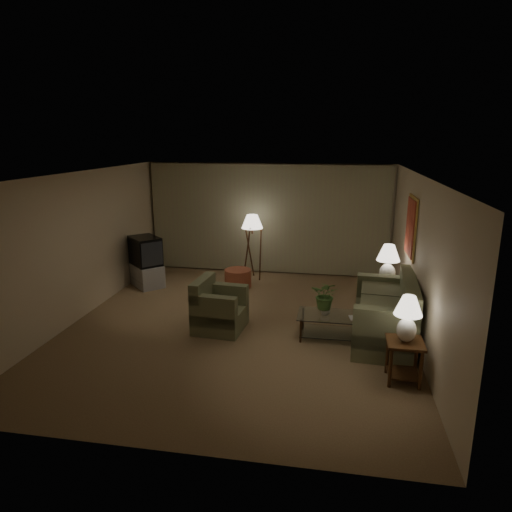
{
  "coord_description": "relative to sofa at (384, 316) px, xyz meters",
  "views": [
    {
      "loc": [
        1.63,
        -7.51,
        3.31
      ],
      "look_at": [
        0.2,
        0.6,
        1.15
      ],
      "focal_mm": 32.0,
      "sensor_mm": 36.0,
      "label": 1
    }
  ],
  "objects": [
    {
      "name": "side_table_near",
      "position": [
        0.15,
        -1.35,
        -0.02
      ],
      "size": [
        0.49,
        0.49,
        0.6
      ],
      "color": "#3C1E10",
      "rests_on": "ground"
    },
    {
      "name": "book",
      "position": [
        -0.57,
        -0.2,
        -0.0
      ],
      "size": [
        0.19,
        0.23,
        0.02
      ],
      "primitive_type": "imported",
      "rotation": [
        0.0,
        0.0,
        0.16
      ],
      "color": "olive",
      "rests_on": "coffee_table"
    },
    {
      "name": "room_shell",
      "position": [
        -2.48,
        1.68,
        1.32
      ],
      "size": [
        6.04,
        7.02,
        2.72
      ],
      "color": "beige",
      "rests_on": "ground"
    },
    {
      "name": "tv_cabinet",
      "position": [
        -5.05,
        2.03,
        -0.18
      ],
      "size": [
        1.38,
        1.38,
        0.5
      ],
      "primitive_type": "cube",
      "rotation": [
        0.0,
        0.0,
        -0.77
      ],
      "color": "#A0A0A2",
      "rests_on": "ground"
    },
    {
      "name": "side_table_far",
      "position": [
        0.15,
        1.25,
        -0.03
      ],
      "size": [
        0.47,
        0.4,
        0.6
      ],
      "color": "#3C1E10",
      "rests_on": "ground"
    },
    {
      "name": "crt_tv",
      "position": [
        -5.05,
        2.03,
        0.39
      ],
      "size": [
        1.27,
        1.27,
        0.64
      ],
      "primitive_type": "cube",
      "rotation": [
        0.0,
        0.0,
        -0.77
      ],
      "color": "black",
      "rests_on": "tv_cabinet"
    },
    {
      "name": "vase",
      "position": [
        -0.97,
        -0.1,
        0.07
      ],
      "size": [
        0.19,
        0.19,
        0.17
      ],
      "primitive_type": "imported",
      "rotation": [
        0.0,
        0.0,
        -0.21
      ],
      "color": "white",
      "rests_on": "coffee_table"
    },
    {
      "name": "armchair",
      "position": [
        -2.79,
        -0.06,
        -0.06
      ],
      "size": [
        0.99,
        0.96,
        0.72
      ],
      "rotation": [
        0.0,
        0.0,
        1.49
      ],
      "color": "#717351",
      "rests_on": "ground"
    },
    {
      "name": "ottoman",
      "position": [
        -2.98,
        2.31,
        -0.22
      ],
      "size": [
        0.8,
        0.8,
        0.4
      ],
      "primitive_type": "cylinder",
      "rotation": [
        0.0,
        0.0,
        -0.43
      ],
      "color": "#9B5134",
      "rests_on": "ground"
    },
    {
      "name": "floor_lamp",
      "position": [
        -2.77,
        2.97,
        0.39
      ],
      "size": [
        0.5,
        0.5,
        1.55
      ],
      "color": "#3C1E10",
      "rests_on": "ground"
    },
    {
      "name": "table_lamp_near",
      "position": [
        0.15,
        -1.35,
        0.56
      ],
      "size": [
        0.38,
        0.38,
        0.66
      ],
      "color": "white",
      "rests_on": "side_table_near"
    },
    {
      "name": "ground",
      "position": [
        -2.5,
        0.17,
        -0.43
      ],
      "size": [
        7.0,
        7.0,
        0.0
      ],
      "primitive_type": "plane",
      "color": "#8D724D",
      "rests_on": "ground"
    },
    {
      "name": "table_lamp_far",
      "position": [
        0.15,
        1.25,
        0.62
      ],
      "size": [
        0.44,
        0.44,
        0.75
      ],
      "color": "white",
      "rests_on": "side_table_far"
    },
    {
      "name": "sofa",
      "position": [
        0.0,
        0.0,
        0.0
      ],
      "size": [
        2.06,
        1.24,
        0.85
      ],
      "rotation": [
        0.0,
        0.0,
        -1.65
      ],
      "color": "#717351",
      "rests_on": "ground"
    },
    {
      "name": "coffee_table",
      "position": [
        -0.82,
        -0.1,
        -0.15
      ],
      "size": [
        1.21,
        0.66,
        0.41
      ],
      "color": "silver",
      "rests_on": "ground"
    },
    {
      "name": "flowers",
      "position": [
        -0.97,
        -0.1,
        0.41
      ],
      "size": [
        0.53,
        0.49,
        0.5
      ],
      "primitive_type": "imported",
      "rotation": [
        0.0,
        0.0,
        -0.25
      ],
      "color": "#4B7835",
      "rests_on": "vase"
    }
  ]
}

